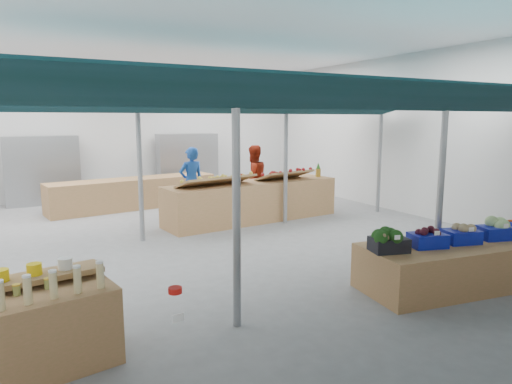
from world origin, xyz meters
TOP-DOWN VIEW (x-y plane):
  - floor at (0.00, 0.00)m, footprint 13.00×13.00m
  - hall at (0.00, 1.44)m, footprint 13.00×13.00m
  - pole_grid at (0.75, -1.75)m, footprint 10.00×4.60m
  - awnings at (0.75, -1.75)m, footprint 9.50×7.08m
  - back_shelving_left at (-2.50, 6.00)m, footprint 2.00×0.50m
  - back_shelving_right at (2.00, 6.00)m, footprint 2.00×0.50m
  - bottle_shelf at (-3.39, -3.96)m, footprint 1.95×1.37m
  - veg_counter at (2.75, -4.40)m, footprint 3.58×1.62m
  - fruit_counter at (1.94, 1.13)m, footprint 4.61×1.50m
  - far_counter at (-0.27, 4.18)m, footprint 4.81×1.57m
  - vendor_left at (0.74, 2.23)m, footprint 0.70×0.49m
  - vendor_right at (2.54, 2.23)m, footprint 0.94×0.77m
  - crate_broccoli at (1.28, -4.19)m, footprint 0.58×0.47m
  - crate_beets at (1.94, -4.29)m, footprint 0.58×0.47m
  - crate_celeriac at (2.56, -4.37)m, footprint 0.58×0.47m
  - crate_cabbage at (3.22, -4.47)m, footprint 0.58×0.47m
  - sparrow at (1.11, -4.29)m, footprint 0.12×0.09m
  - pole_ribbon at (-2.18, -5.26)m, footprint 0.12×0.12m
  - apple_heap_yellow at (0.87, 0.92)m, footprint 2.00×1.05m
  - apple_heap_red at (2.86, 1.11)m, footprint 1.61×0.97m
  - pineapple at (3.99, 1.22)m, footprint 0.14×0.14m

SIDE VIEW (x-z plane):
  - floor at x=0.00m, z-range 0.00..0.00m
  - veg_counter at x=2.75m, z-range 0.00..0.67m
  - far_counter at x=-0.27m, z-range 0.00..0.85m
  - bottle_shelf at x=-3.39m, z-range -0.10..0.99m
  - fruit_counter at x=1.94m, z-range 0.00..0.97m
  - crate_beets at x=1.94m, z-range 0.66..0.95m
  - crate_celeriac at x=2.56m, z-range 0.66..0.97m
  - crate_broccoli at x=1.28m, z-range 0.65..1.00m
  - crate_cabbage at x=3.22m, z-range 0.65..1.00m
  - vendor_left at x=0.74m, z-range 0.00..1.81m
  - vendor_right at x=2.54m, z-range 0.00..1.81m
  - sparrow at x=1.11m, z-range 0.86..0.98m
  - back_shelving_left at x=-2.50m, z-range 0.00..2.00m
  - back_shelving_right at x=2.00m, z-range 0.00..2.00m
  - pole_ribbon at x=-2.18m, z-range 0.94..1.22m
  - apple_heap_yellow at x=0.87m, z-range 1.00..1.27m
  - apple_heap_red at x=2.86m, z-range 1.00..1.27m
  - pineapple at x=3.99m, z-range 0.96..1.35m
  - pole_grid at x=0.75m, z-range 0.31..3.31m
  - hall at x=0.00m, z-range -3.85..9.15m
  - awnings at x=0.75m, z-range 2.63..2.93m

